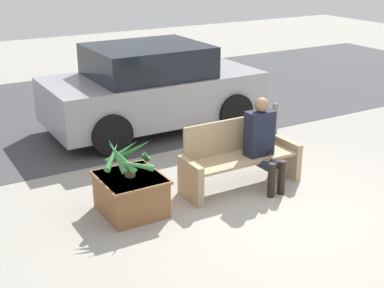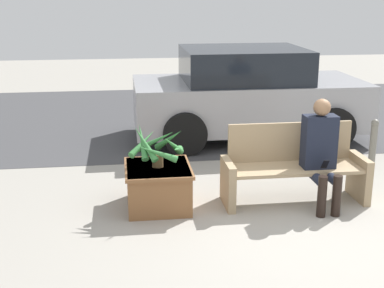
% 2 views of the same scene
% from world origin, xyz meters
% --- Properties ---
extents(ground_plane, '(30.00, 30.00, 0.00)m').
position_xyz_m(ground_plane, '(0.00, 0.00, 0.00)').
color(ground_plane, '#9E998E').
extents(road_surface, '(20.00, 6.00, 0.01)m').
position_xyz_m(road_surface, '(0.00, 5.63, 0.00)').
color(road_surface, '#424244').
rests_on(road_surface, ground_plane).
extents(bench, '(1.72, 0.55, 0.93)m').
position_xyz_m(bench, '(0.05, 0.97, 0.42)').
color(bench, tan).
rests_on(bench, ground_plane).
extents(person_seated, '(0.38, 0.58, 1.28)m').
position_xyz_m(person_seated, '(0.31, 0.78, 0.69)').
color(person_seated, black).
rests_on(person_seated, ground_plane).
extents(planter_box, '(0.77, 0.84, 0.50)m').
position_xyz_m(planter_box, '(-1.58, 0.98, 0.27)').
color(planter_box, brown).
rests_on(planter_box, ground_plane).
extents(potted_plant, '(0.67, 0.66, 0.51)m').
position_xyz_m(potted_plant, '(-1.58, 0.98, 0.75)').
color(potted_plant, brown).
rests_on(potted_plant, planter_box).
extents(parked_car, '(3.85, 1.98, 1.54)m').
position_xyz_m(parked_car, '(0.14, 3.84, 0.75)').
color(parked_car, '#99999E').
rests_on(parked_car, ground_plane).
extents(bollard_post, '(0.11, 0.11, 0.68)m').
position_xyz_m(bollard_post, '(1.64, 2.16, 0.36)').
color(bollard_post, slate).
rests_on(bollard_post, ground_plane).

